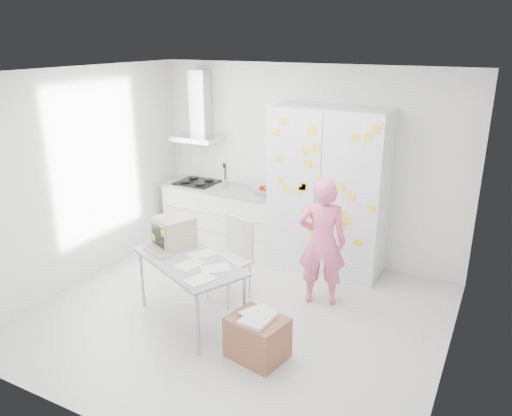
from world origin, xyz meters
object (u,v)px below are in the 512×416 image
at_px(person, 322,242).
at_px(desk, 179,244).
at_px(chair, 233,254).
at_px(cardboard_box, 257,337).

distance_m(person, desk, 1.65).
bearing_deg(chair, cardboard_box, -33.57).
xyz_separation_m(desk, cardboard_box, (1.21, -0.41, -0.60)).
relative_size(desk, chair, 1.54).
distance_m(desk, cardboard_box, 1.42).
bearing_deg(cardboard_box, chair, 131.13).
distance_m(desk, chair, 0.71).
xyz_separation_m(chair, cardboard_box, (0.83, -0.95, -0.34)).
bearing_deg(person, desk, 14.61).
height_order(person, cardboard_box, person).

